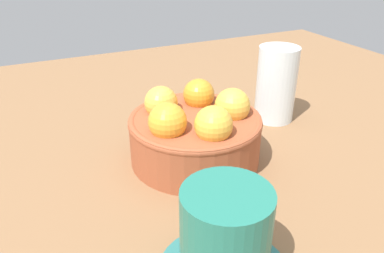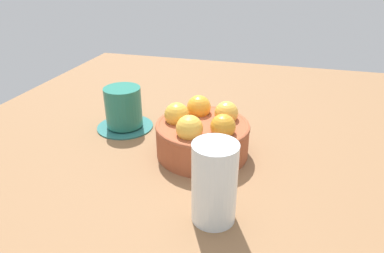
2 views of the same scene
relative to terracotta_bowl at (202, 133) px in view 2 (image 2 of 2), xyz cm
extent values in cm
cube|color=brown|center=(0.00, -0.04, -5.55)|extent=(122.92, 105.29, 3.05)
cylinder|color=#9E4C2D|center=(0.00, -0.04, -1.06)|extent=(16.45, 16.45, 5.93)
torus|color=#9E4C2D|center=(0.00, -0.04, 1.51)|extent=(16.65, 16.65, 1.00)
sphere|color=gold|center=(-0.37, 4.68, 3.06)|extent=(4.42, 4.42, 4.42)
sphere|color=#EFB441|center=(-4.60, 1.07, 3.06)|extent=(4.47, 4.47, 4.47)
sphere|color=orange|center=(-2.48, -4.07, 3.06)|extent=(4.21, 4.21, 4.21)
sphere|color=#F2B142|center=(3.07, -3.64, 3.06)|extent=(4.27, 4.27, 4.27)
sphere|color=gold|center=(4.37, 1.77, 3.06)|extent=(4.49, 4.49, 4.49)
cylinder|color=#2A6D68|center=(6.00, 18.07, -3.72)|extent=(11.59, 11.59, 0.60)
cylinder|color=#237260|center=(6.00, 18.07, 0.64)|extent=(7.43, 7.43, 8.12)
cylinder|color=silver|center=(-16.36, -5.61, 1.72)|extent=(6.02, 6.02, 11.49)
camera|label=1|loc=(18.38, 37.96, 22.31)|focal=35.54mm
camera|label=2|loc=(-52.38, -12.48, 27.99)|focal=32.03mm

